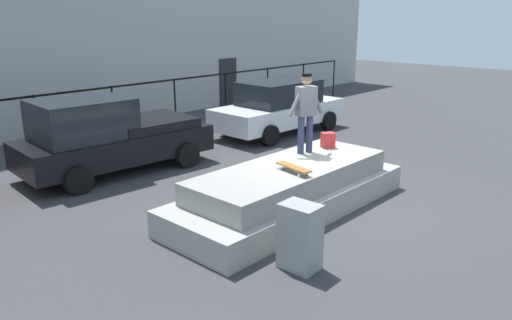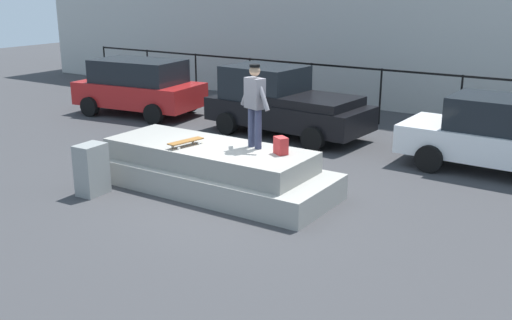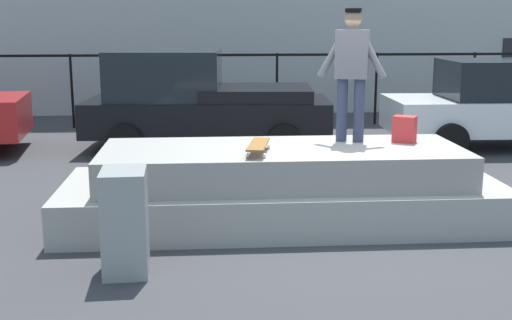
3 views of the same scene
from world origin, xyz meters
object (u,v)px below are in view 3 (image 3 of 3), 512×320
backpack (404,129)px  utility_box (125,222)px  car_black_pickup_mid (198,101)px  car_white_sedan_far (510,103)px  skateboard (258,145)px  skateboarder (352,66)px

backpack → utility_box: (-3.39, -1.86, -0.59)m
car_black_pickup_mid → car_white_sedan_far: (6.15, -0.31, -0.06)m
skateboard → car_white_sedan_far: bearing=42.3°
car_black_pickup_mid → car_white_sedan_far: bearing=-2.9°
car_white_sedan_far → car_black_pickup_mid: bearing=177.1°
backpack → utility_box: 3.91m
skateboard → car_black_pickup_mid: bearing=98.4°
utility_box → skateboard: bearing=39.4°
skateboarder → backpack: (0.69, -0.12, -0.81)m
car_black_pickup_mid → car_white_sedan_far: size_ratio=1.00×
skateboarder → car_white_sedan_far: (4.13, 4.21, -1.05)m
skateboarder → skateboard: skateboarder is taller
skateboard → backpack: size_ratio=2.48×
car_white_sedan_far → utility_box: 9.22m
skateboard → utility_box: bearing=-138.2°
skateboard → car_white_sedan_far: size_ratio=0.18×
car_black_pickup_mid → utility_box: size_ratio=4.56×
car_black_pickup_mid → car_white_sedan_far: 6.16m
car_white_sedan_far → skateboard: bearing=-137.7°
utility_box → skateboarder: bearing=33.8°
backpack → car_white_sedan_far: size_ratio=0.07×
skateboarder → backpack: 1.07m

